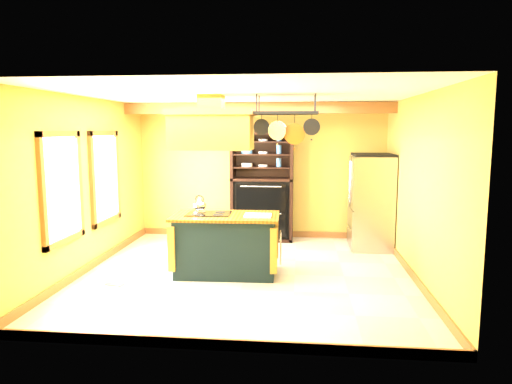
% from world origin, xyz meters
% --- Properties ---
extents(floor, '(5.00, 5.00, 0.00)m').
position_xyz_m(floor, '(0.00, 0.00, 0.00)').
color(floor, beige).
rests_on(floor, ground).
extents(ceiling, '(5.00, 5.00, 0.00)m').
position_xyz_m(ceiling, '(0.00, 0.00, 2.70)').
color(ceiling, white).
rests_on(ceiling, wall_back).
extents(wall_back, '(5.00, 0.02, 2.70)m').
position_xyz_m(wall_back, '(0.00, 2.50, 1.35)').
color(wall_back, '#B99943').
rests_on(wall_back, floor).
extents(wall_front, '(5.00, 0.02, 2.70)m').
position_xyz_m(wall_front, '(0.00, -2.50, 1.35)').
color(wall_front, '#B99943').
rests_on(wall_front, floor).
extents(wall_left, '(0.02, 5.00, 2.70)m').
position_xyz_m(wall_left, '(-2.50, 0.00, 1.35)').
color(wall_left, '#B99943').
rests_on(wall_left, floor).
extents(wall_right, '(0.02, 5.00, 2.70)m').
position_xyz_m(wall_right, '(2.50, 0.00, 1.35)').
color(wall_right, '#B99943').
rests_on(wall_right, floor).
extents(ceiling_beam, '(5.00, 0.15, 0.20)m').
position_xyz_m(ceiling_beam, '(0.00, 1.70, 2.59)').
color(ceiling_beam, '#98562F').
rests_on(ceiling_beam, ceiling).
extents(window_near, '(0.06, 1.06, 1.56)m').
position_xyz_m(window_near, '(-2.47, -0.80, 1.40)').
color(window_near, '#98562F').
rests_on(window_near, wall_left).
extents(window_far, '(0.06, 1.06, 1.56)m').
position_xyz_m(window_far, '(-2.47, 0.60, 1.40)').
color(window_far, '#98562F').
rests_on(window_far, wall_left).
extents(kitchen_island, '(1.63, 0.94, 1.11)m').
position_xyz_m(kitchen_island, '(-0.31, -0.05, 0.47)').
color(kitchen_island, black).
rests_on(kitchen_island, floor).
extents(range_hood, '(1.27, 0.72, 0.80)m').
position_xyz_m(range_hood, '(-0.51, -0.05, 2.22)').
color(range_hood, '#B9792E').
rests_on(range_hood, ceiling).
extents(pot_rack, '(0.97, 0.46, 0.72)m').
position_xyz_m(pot_rack, '(0.59, -0.04, 2.34)').
color(pot_rack, black).
rests_on(pot_rack, ceiling).
extents(refrigerator, '(0.75, 0.88, 1.72)m').
position_xyz_m(refrigerator, '(2.11, 1.75, 0.84)').
color(refrigerator, '#9B9EA4').
rests_on(refrigerator, floor).
extents(hutch, '(1.23, 0.56, 2.17)m').
position_xyz_m(hutch, '(0.05, 2.26, 0.85)').
color(hutch, black).
rests_on(hutch, floor).
extents(floor_register, '(0.30, 0.16, 0.01)m').
position_xyz_m(floor_register, '(-1.82, -0.71, 0.01)').
color(floor_register, black).
rests_on(floor_register, floor).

